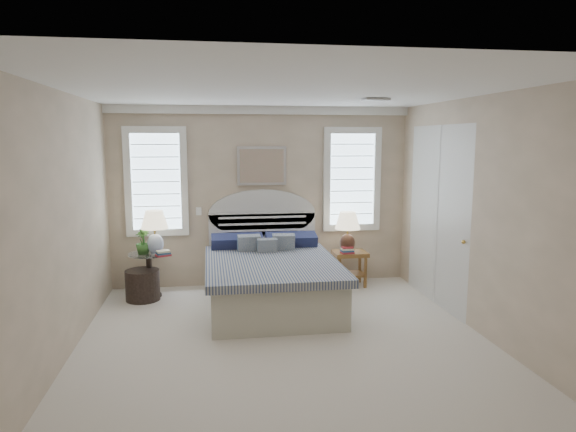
% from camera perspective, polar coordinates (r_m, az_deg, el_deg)
% --- Properties ---
extents(floor, '(4.50, 5.00, 0.01)m').
position_cam_1_polar(floor, '(5.72, -0.16, -14.25)').
color(floor, beige).
rests_on(floor, ground).
extents(ceiling, '(4.50, 5.00, 0.01)m').
position_cam_1_polar(ceiling, '(5.30, -0.17, 13.80)').
color(ceiling, white).
rests_on(ceiling, wall_back).
extents(wall_back, '(4.50, 0.02, 2.70)m').
position_cam_1_polar(wall_back, '(7.80, -2.93, 2.15)').
color(wall_back, tan).
rests_on(wall_back, floor).
extents(wall_left, '(0.02, 5.00, 2.70)m').
position_cam_1_polar(wall_left, '(5.48, -24.11, -1.29)').
color(wall_left, tan).
rests_on(wall_left, floor).
extents(wall_right, '(0.02, 5.00, 2.70)m').
position_cam_1_polar(wall_right, '(6.10, 21.23, -0.20)').
color(wall_right, tan).
rests_on(wall_right, floor).
extents(crown_molding, '(4.50, 0.08, 0.12)m').
position_cam_1_polar(crown_molding, '(7.73, -2.97, 11.67)').
color(crown_molding, white).
rests_on(crown_molding, wall_back).
extents(hvac_vent, '(0.30, 0.20, 0.02)m').
position_cam_1_polar(hvac_vent, '(6.35, 9.73, 12.62)').
color(hvac_vent, '#B2B2B2').
rests_on(hvac_vent, ceiling).
extents(switch_plate, '(0.08, 0.01, 0.12)m').
position_cam_1_polar(switch_plate, '(7.77, -9.89, 0.53)').
color(switch_plate, white).
rests_on(switch_plate, wall_back).
extents(window_left, '(0.90, 0.06, 1.60)m').
position_cam_1_polar(window_left, '(7.75, -14.42, 3.71)').
color(window_left, silver).
rests_on(window_left, wall_back).
extents(window_right, '(0.90, 0.06, 1.60)m').
position_cam_1_polar(window_right, '(8.02, 7.09, 4.07)').
color(window_right, silver).
rests_on(window_right, wall_back).
extents(painting, '(0.74, 0.04, 0.58)m').
position_cam_1_polar(painting, '(7.72, -2.93, 5.59)').
color(painting, silver).
rests_on(painting, wall_back).
extents(closet_door, '(0.02, 1.80, 2.40)m').
position_cam_1_polar(closet_door, '(7.16, 16.25, 0.04)').
color(closet_door, silver).
rests_on(closet_door, floor).
extents(bed, '(1.72, 2.28, 1.47)m').
position_cam_1_polar(bed, '(6.96, -1.98, -6.71)').
color(bed, beige).
rests_on(bed, floor).
extents(side_table_left, '(0.56, 0.56, 0.63)m').
position_cam_1_polar(side_table_left, '(7.54, -15.15, -5.81)').
color(side_table_left, black).
rests_on(side_table_left, floor).
extents(nightstand_right, '(0.50, 0.40, 0.53)m').
position_cam_1_polar(nightstand_right, '(7.87, 6.88, -4.97)').
color(nightstand_right, brown).
rests_on(nightstand_right, floor).
extents(floor_pot, '(0.61, 0.61, 0.42)m').
position_cam_1_polar(floor_pot, '(7.45, -15.84, -7.39)').
color(floor_pot, black).
rests_on(floor_pot, floor).
extents(lamp_left, '(0.48, 0.48, 0.62)m').
position_cam_1_polar(lamp_left, '(7.37, -14.60, -1.20)').
color(lamp_left, white).
rests_on(lamp_left, side_table_left).
extents(lamp_right, '(0.48, 0.48, 0.62)m').
position_cam_1_polar(lamp_right, '(7.72, 6.64, -1.28)').
color(lamp_right, black).
rests_on(lamp_right, nightstand_right).
extents(potted_plant, '(0.26, 0.26, 0.35)m').
position_cam_1_polar(potted_plant, '(7.41, -15.82, -2.74)').
color(potted_plant, '#2C702F').
rests_on(potted_plant, side_table_left).
extents(books_left, '(0.23, 0.20, 0.08)m').
position_cam_1_polar(books_left, '(7.24, -13.69, -4.06)').
color(books_left, '#A92A34').
rests_on(books_left, side_table_left).
extents(books_right, '(0.19, 0.14, 0.10)m').
position_cam_1_polar(books_right, '(7.70, 6.59, -3.80)').
color(books_right, '#A92A34').
rests_on(books_right, nightstand_right).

